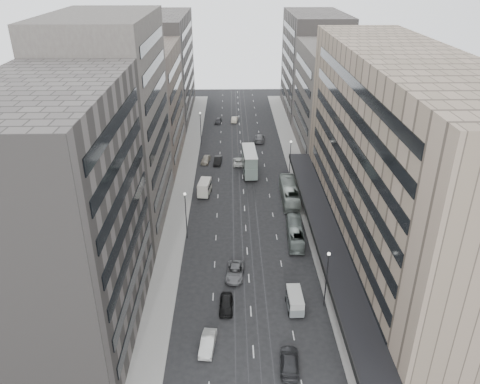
{
  "coord_description": "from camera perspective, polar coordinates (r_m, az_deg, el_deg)",
  "views": [
    {
      "loc": [
        -2.39,
        -53.39,
        40.99
      ],
      "look_at": [
        -0.98,
        15.2,
        6.77
      ],
      "focal_mm": 35.0,
      "sensor_mm": 36.0,
      "label": 1
    }
  ],
  "objects": [
    {
      "name": "sedan_0",
      "position": [
        62.61,
        -1.7,
        -13.49
      ],
      "size": [
        1.9,
        4.48,
        1.51
      ],
      "primitive_type": "imported",
      "rotation": [
        0.0,
        0.0,
        -0.03
      ],
      "color": "black",
      "rests_on": "ground"
    },
    {
      "name": "department_store",
      "position": [
        70.82,
        18.62,
        3.49
      ],
      "size": [
        19.2,
        60.0,
        30.0
      ],
      "color": "gray",
      "rests_on": "ground"
    },
    {
      "name": "building_left_d",
      "position": [
        136.46,
        -9.52,
        14.76
      ],
      "size": [
        15.0,
        38.0,
        28.0
      ],
      "primitive_type": "cube",
      "color": "#5C5653",
      "rests_on": "ground"
    },
    {
      "name": "bus_far",
      "position": [
        88.28,
        6.03,
        -0.09
      ],
      "size": [
        3.0,
        12.07,
        3.35
      ],
      "primitive_type": "imported",
      "rotation": [
        0.0,
        0.0,
        3.13
      ],
      "color": "gray",
      "rests_on": "ground"
    },
    {
      "name": "lamp_left_far",
      "position": [
        114.38,
        -4.83,
        8.18
      ],
      "size": [
        0.44,
        0.44,
        8.32
      ],
      "color": "#262628",
      "rests_on": "ground"
    },
    {
      "name": "sedan_8",
      "position": [
        131.81,
        -2.64,
        8.68
      ],
      "size": [
        2.12,
        4.25,
        1.39
      ],
      "primitive_type": "imported",
      "rotation": [
        0.0,
        0.0,
        -0.12
      ],
      "color": "#2A2A2D",
      "rests_on": "ground"
    },
    {
      "name": "building_right_far",
      "position": [
        140.11,
        8.97,
        15.1
      ],
      "size": [
        15.0,
        32.0,
        28.0
      ],
      "primitive_type": "cube",
      "color": "#5C5653",
      "rests_on": "ground"
    },
    {
      "name": "sedan_1",
      "position": [
        57.58,
        -3.95,
        -17.91
      ],
      "size": [
        2.11,
        4.67,
        1.49
      ],
      "primitive_type": "imported",
      "rotation": [
        0.0,
        0.0,
        -0.12
      ],
      "color": "beige",
      "rests_on": "ground"
    },
    {
      "name": "pedestrian",
      "position": [
        56.18,
        16.55,
        -20.27
      ],
      "size": [
        0.7,
        0.52,
        1.74
      ],
      "primitive_type": "imported",
      "rotation": [
        0.0,
        0.0,
        3.32
      ],
      "color": "black",
      "rests_on": "sidewalk_right"
    },
    {
      "name": "sidewalk_left",
      "position": [
        100.14,
        -6.59,
        2.21
      ],
      "size": [
        4.0,
        125.0,
        0.15
      ],
      "primitive_type": "cube",
      "color": "gray",
      "rests_on": "ground"
    },
    {
      "name": "building_left_c",
      "position": [
        105.14,
        -11.8,
        10.24
      ],
      "size": [
        15.0,
        28.0,
        25.0
      ],
      "primitive_type": "cube",
      "color": "#6E6155",
      "rests_on": "ground"
    },
    {
      "name": "building_left_a",
      "position": [
        55.69,
        -21.13,
        -3.27
      ],
      "size": [
        15.0,
        28.0,
        30.0
      ],
      "primitive_type": "cube",
      "color": "#5C5653",
      "rests_on": "ground"
    },
    {
      "name": "lamp_left_near",
      "position": [
        74.9,
        -6.64,
        -2.22
      ],
      "size": [
        0.44,
        0.44,
        8.32
      ],
      "color": "#262628",
      "rests_on": "ground"
    },
    {
      "name": "panel_van",
      "position": [
        90.33,
        -4.35,
        0.57
      ],
      "size": [
        2.75,
        4.82,
        2.89
      ],
      "rotation": [
        0.0,
        0.0,
        -0.13
      ],
      "color": "#BBBAA9",
      "rests_on": "ground"
    },
    {
      "name": "sedan_6",
      "position": [
        104.21,
        -0.2,
        3.75
      ],
      "size": [
        2.31,
        4.9,
        1.36
      ],
      "primitive_type": "imported",
      "rotation": [
        0.0,
        0.0,
        3.13
      ],
      "color": "silver",
      "rests_on": "ground"
    },
    {
      "name": "bus_near",
      "position": [
        76.37,
        6.74,
        -4.94
      ],
      "size": [
        2.87,
        9.97,
        2.75
      ],
      "primitive_type": "imported",
      "rotation": [
        0.0,
        0.0,
        3.08
      ],
      "color": "slate",
      "rests_on": "ground"
    },
    {
      "name": "lamp_right_near",
      "position": [
        61.39,
        10.56,
        -9.67
      ],
      "size": [
        0.44,
        0.44,
        8.32
      ],
      "color": "#262628",
      "rests_on": "ground"
    },
    {
      "name": "sidewalk_right",
      "position": [
        100.71,
        7.14,
        2.32
      ],
      "size": [
        4.0,
        125.0,
        0.15
      ],
      "primitive_type": "cube",
      "color": "gray",
      "rests_on": "ground"
    },
    {
      "name": "sedan_7",
      "position": [
        118.1,
        2.4,
        6.61
      ],
      "size": [
        2.89,
        5.89,
        1.65
      ],
      "primitive_type": "imported",
      "rotation": [
        0.0,
        0.0,
        3.04
      ],
      "color": "#5D5D60",
      "rests_on": "ground"
    },
    {
      "name": "building_right_mid",
      "position": [
        111.89,
        11.4,
        10.98
      ],
      "size": [
        15.0,
        28.0,
        24.0
      ],
      "primitive_type": "cube",
      "color": "#4D4642",
      "rests_on": "ground"
    },
    {
      "name": "sedan_4",
      "position": [
        105.31,
        -4.2,
        3.97
      ],
      "size": [
        2.3,
        4.52,
        1.47
      ],
      "primitive_type": "imported",
      "rotation": [
        0.0,
        0.0,
        -0.13
      ],
      "color": "gray",
      "rests_on": "ground"
    },
    {
      "name": "building_left_b",
      "position": [
        78.62,
        -15.33,
        7.8
      ],
      "size": [
        15.0,
        26.0,
        34.0
      ],
      "primitive_type": "cube",
      "color": "#4D4642",
      "rests_on": "ground"
    },
    {
      "name": "sedan_2",
      "position": [
        68.09,
        -0.61,
        -9.73
      ],
      "size": [
        2.94,
        5.51,
        1.47
      ],
      "primitive_type": "imported",
      "rotation": [
        0.0,
        0.0,
        -0.1
      ],
      "color": "slate",
      "rests_on": "ground"
    },
    {
      "name": "lamp_right_far",
      "position": [
        96.12,
        6.15,
        4.5
      ],
      "size": [
        0.44,
        0.44,
        8.32
      ],
      "color": "#262628",
      "rests_on": "ground"
    },
    {
      "name": "sedan_9",
      "position": [
        132.8,
        -0.66,
        8.87
      ],
      "size": [
        2.12,
        4.73,
        1.51
      ],
      "primitive_type": "imported",
      "rotation": [
        0.0,
        0.0,
        3.02
      ],
      "color": "beige",
      "rests_on": "ground"
    },
    {
      "name": "sedan_5",
      "position": [
        104.62,
        -2.71,
        3.86
      ],
      "size": [
        1.94,
        4.67,
        1.5
      ],
      "primitive_type": "imported",
      "rotation": [
        0.0,
        0.0,
        -0.08
      ],
      "color": "black",
      "rests_on": "ground"
    },
    {
      "name": "ground",
      "position": [
        67.35,
        1.12,
        -10.98
      ],
      "size": [
        220.0,
        220.0,
        0.0
      ],
      "primitive_type": "plane",
      "color": "black",
      "rests_on": "ground"
    },
    {
      "name": "sedan_3",
      "position": [
        55.75,
        6.05,
        -19.87
      ],
      "size": [
        2.64,
        5.42,
        1.52
      ],
      "primitive_type": "imported",
      "rotation": [
        0.0,
        0.0,
        3.04
      ],
      "color": "#28282B",
      "rests_on": "ground"
    },
    {
      "name": "vw_microbus",
      "position": [
        62.67,
        6.7,
        -12.97
      ],
      "size": [
        2.1,
        4.45,
        2.38
      ],
      "rotation": [
        0.0,
        0.0,
        0.02
      ],
      "color": "slate",
      "rests_on": "ground"
    },
    {
      "name": "double_decker",
      "position": [
        98.82,
        1.17,
        3.78
      ],
      "size": [
        3.27,
        9.64,
        5.21
      ],
      "rotation": [
        0.0,
        0.0,
        0.04
      ],
      "color": "slate",
      "rests_on": "ground"
    }
  ]
}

